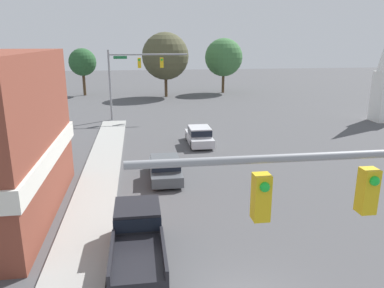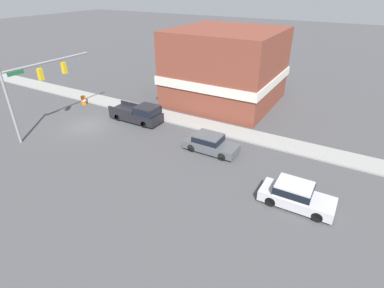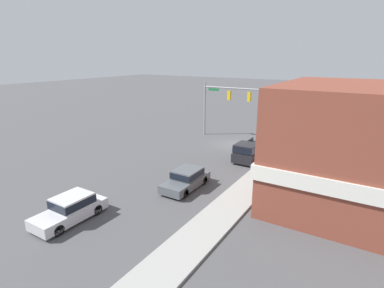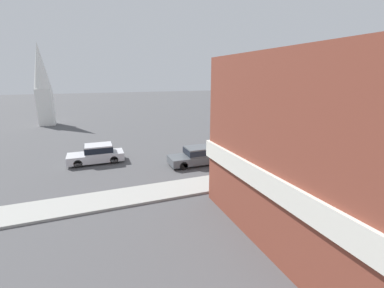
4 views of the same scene
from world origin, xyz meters
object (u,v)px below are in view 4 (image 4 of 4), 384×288
at_px(car_lead, 197,155).
at_px(construction_barrel, 369,145).
at_px(car_oncoming, 97,153).
at_px(pickup_truck_parked, 296,149).

xyz_separation_m(car_lead, construction_barrel, (-2.29, -17.11, -0.26)).
bearing_deg(car_lead, construction_barrel, -97.63).
xyz_separation_m(car_oncoming, construction_barrel, (-5.68, -24.70, -0.30)).
bearing_deg(pickup_truck_parked, construction_barrel, -93.90).
height_order(car_lead, construction_barrel, car_lead).
bearing_deg(construction_barrel, car_oncoming, 77.04).
relative_size(car_oncoming, pickup_truck_parked, 0.83).
distance_m(pickup_truck_parked, construction_barrel, 8.56).
distance_m(car_oncoming, construction_barrel, 25.35).
relative_size(car_lead, car_oncoming, 1.00).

